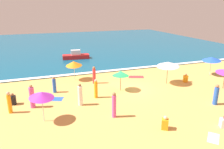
{
  "coord_description": "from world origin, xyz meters",
  "views": [
    {
      "loc": [
        -7.95,
        -18.08,
        7.7
      ],
      "look_at": [
        -0.66,
        2.58,
        0.8
      ],
      "focal_mm": 34.61,
      "sensor_mm": 36.0,
      "label": 1
    }
  ],
  "objects_px": {
    "beachgoer_4": "(13,100)",
    "beachgoer_10": "(114,105)",
    "beach_umbrella_4": "(42,95)",
    "beachgoer_11": "(186,78)",
    "beach_umbrella_5": "(212,59)",
    "small_boat_0": "(76,56)",
    "beach_umbrella_2": "(74,64)",
    "beachgoer_7": "(32,97)",
    "beach_umbrella_1": "(168,64)",
    "beachgoer_6": "(165,123)",
    "beach_umbrella_6": "(121,73)",
    "beachgoer_0": "(224,122)",
    "beachgoer_12": "(9,103)",
    "beachgoer_8": "(96,89)",
    "beachgoer_9": "(54,85)",
    "beachgoer_1": "(80,95)",
    "beachgoer_2": "(94,75)",
    "beachgoer_5": "(216,95)"
  },
  "relations": [
    {
      "from": "beachgoer_4",
      "to": "beachgoer_10",
      "type": "xyz_separation_m",
      "value": [
        7.11,
        -4.76,
        0.52
      ]
    },
    {
      "from": "beach_umbrella_4",
      "to": "beachgoer_11",
      "type": "xyz_separation_m",
      "value": [
        14.65,
        3.58,
        -1.58
      ]
    },
    {
      "from": "beachgoer_4",
      "to": "beach_umbrella_5",
      "type": "bearing_deg",
      "value": 2.66
    },
    {
      "from": "beachgoer_4",
      "to": "small_boat_0",
      "type": "bearing_deg",
      "value": 61.3
    },
    {
      "from": "beach_umbrella_2",
      "to": "beachgoer_7",
      "type": "height_order",
      "value": "beach_umbrella_2"
    },
    {
      "from": "beachgoer_4",
      "to": "small_boat_0",
      "type": "relative_size",
      "value": 0.24
    },
    {
      "from": "beach_umbrella_2",
      "to": "beach_umbrella_5",
      "type": "distance_m",
      "value": 15.69
    },
    {
      "from": "beach_umbrella_5",
      "to": "beach_umbrella_1",
      "type": "bearing_deg",
      "value": -172.48
    },
    {
      "from": "beach_umbrella_2",
      "to": "beachgoer_6",
      "type": "relative_size",
      "value": 2.4
    },
    {
      "from": "beach_umbrella_6",
      "to": "beachgoer_4",
      "type": "xyz_separation_m",
      "value": [
        -9.49,
        0.03,
        -1.29
      ]
    },
    {
      "from": "beachgoer_0",
      "to": "beachgoer_4",
      "type": "relative_size",
      "value": 0.86
    },
    {
      "from": "beachgoer_12",
      "to": "beach_umbrella_1",
      "type": "bearing_deg",
      "value": 6.45
    },
    {
      "from": "beachgoer_7",
      "to": "beachgoer_10",
      "type": "relative_size",
      "value": 1.0
    },
    {
      "from": "beachgoer_0",
      "to": "small_boat_0",
      "type": "relative_size",
      "value": 0.2
    },
    {
      "from": "beachgoer_12",
      "to": "small_boat_0",
      "type": "bearing_deg",
      "value": 63.49
    },
    {
      "from": "beachgoer_8",
      "to": "small_boat_0",
      "type": "distance_m",
      "value": 15.21
    },
    {
      "from": "beachgoer_9",
      "to": "small_boat_0",
      "type": "relative_size",
      "value": 0.38
    },
    {
      "from": "beachgoer_0",
      "to": "beachgoer_10",
      "type": "height_order",
      "value": "beachgoer_10"
    },
    {
      "from": "beachgoer_0",
      "to": "beachgoer_7",
      "type": "distance_m",
      "value": 14.09
    },
    {
      "from": "beach_umbrella_6",
      "to": "beachgoer_4",
      "type": "relative_size",
      "value": 2.25
    },
    {
      "from": "beachgoer_1",
      "to": "beachgoer_4",
      "type": "relative_size",
      "value": 1.87
    },
    {
      "from": "beachgoer_8",
      "to": "beachgoer_11",
      "type": "bearing_deg",
      "value": 4.69
    },
    {
      "from": "beachgoer_0",
      "to": "beachgoer_2",
      "type": "height_order",
      "value": "beachgoer_2"
    },
    {
      "from": "beachgoer_11",
      "to": "beach_umbrella_2",
      "type": "bearing_deg",
      "value": 157.18
    },
    {
      "from": "beach_umbrella_2",
      "to": "beachgoer_8",
      "type": "relative_size",
      "value": 1.35
    },
    {
      "from": "beach_umbrella_2",
      "to": "beachgoer_2",
      "type": "xyz_separation_m",
      "value": [
        1.76,
        -1.78,
        -0.98
      ]
    },
    {
      "from": "beachgoer_0",
      "to": "small_boat_0",
      "type": "xyz_separation_m",
      "value": [
        -5.74,
        22.75,
        0.19
      ]
    },
    {
      "from": "beachgoer_0",
      "to": "beachgoer_10",
      "type": "bearing_deg",
      "value": 149.76
    },
    {
      "from": "beachgoer_0",
      "to": "small_boat_0",
      "type": "distance_m",
      "value": 23.46
    },
    {
      "from": "beach_umbrella_6",
      "to": "beachgoer_11",
      "type": "bearing_deg",
      "value": -0.6
    },
    {
      "from": "beachgoer_6",
      "to": "beachgoer_11",
      "type": "xyz_separation_m",
      "value": [
        7.21,
        7.3,
        -0.0
      ]
    },
    {
      "from": "beachgoer_5",
      "to": "beachgoer_2",
      "type": "bearing_deg",
      "value": 134.13
    },
    {
      "from": "beachgoer_4",
      "to": "beachgoer_5",
      "type": "distance_m",
      "value": 16.63
    },
    {
      "from": "beach_umbrella_1",
      "to": "beachgoer_8",
      "type": "height_order",
      "value": "beach_umbrella_1"
    },
    {
      "from": "beach_umbrella_5",
      "to": "beachgoer_10",
      "type": "xyz_separation_m",
      "value": [
        -14.05,
        -5.75,
        -1.02
      ]
    },
    {
      "from": "beach_umbrella_2",
      "to": "beachgoer_8",
      "type": "xyz_separation_m",
      "value": [
        0.93,
        -5.47,
        -1.04
      ]
    },
    {
      "from": "beachgoer_2",
      "to": "small_boat_0",
      "type": "relative_size",
      "value": 0.44
    },
    {
      "from": "beachgoer_11",
      "to": "beachgoer_4",
      "type": "bearing_deg",
      "value": 179.63
    },
    {
      "from": "beach_umbrella_2",
      "to": "beach_umbrella_4",
      "type": "height_order",
      "value": "beach_umbrella_4"
    },
    {
      "from": "beachgoer_2",
      "to": "beachgoer_1",
      "type": "bearing_deg",
      "value": -117.11
    },
    {
      "from": "beachgoer_0",
      "to": "beachgoer_9",
      "type": "height_order",
      "value": "beachgoer_9"
    },
    {
      "from": "beach_umbrella_6",
      "to": "beachgoer_2",
      "type": "bearing_deg",
      "value": 123.68
    },
    {
      "from": "beachgoer_0",
      "to": "beach_umbrella_6",
      "type": "bearing_deg",
      "value": 115.5
    },
    {
      "from": "beachgoer_4",
      "to": "beachgoer_8",
      "type": "height_order",
      "value": "beachgoer_8"
    },
    {
      "from": "beachgoer_9",
      "to": "beach_umbrella_5",
      "type": "bearing_deg",
      "value": -1.82
    },
    {
      "from": "beachgoer_4",
      "to": "beachgoer_8",
      "type": "bearing_deg",
      "value": -7.84
    },
    {
      "from": "small_boat_0",
      "to": "beachgoer_8",
      "type": "bearing_deg",
      "value": -93.73
    },
    {
      "from": "beachgoer_8",
      "to": "beachgoer_9",
      "type": "height_order",
      "value": "beachgoer_8"
    },
    {
      "from": "small_boat_0",
      "to": "beachgoer_2",
      "type": "bearing_deg",
      "value": -90.82
    },
    {
      "from": "beach_umbrella_1",
      "to": "beachgoer_12",
      "type": "xyz_separation_m",
      "value": [
        -14.82,
        -1.68,
        -1.27
      ]
    }
  ]
}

